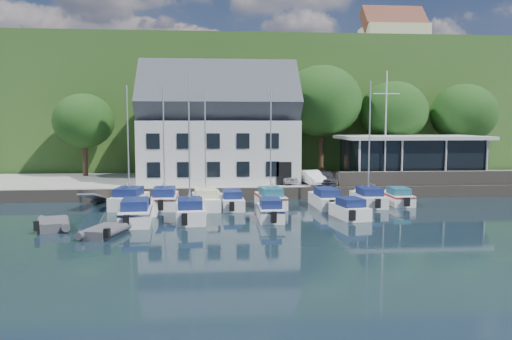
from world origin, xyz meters
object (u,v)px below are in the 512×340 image
object	(u,v)px
boat_r1_7	(398,196)
boat_r2_3	(350,208)
boat_r1_5	(326,197)
boat_r2_1	(189,151)
boat_r1_1	(164,145)
car_blue	(361,175)
boat_r1_6	(369,150)
boat_r1_0	(128,144)
boat_r2_0	(136,211)
dinghy_0	(53,222)
boat_r1_2	(205,148)
boat_r2_2	(270,209)
car_dgrey	(325,178)
car_white	(312,177)
club_pavilion	(410,158)
dinghy_1	(104,230)
boat_r1_4	(271,147)
flagpole	(386,128)
boat_r1_3	(232,199)
harbor_building	(219,133)
car_silver	(286,177)

from	to	relation	value
boat_r1_7	boat_r2_3	world-z (taller)	boat_r2_3
boat_r1_5	boat_r2_1	xyz separation A→B (m)	(-9.97, -4.58, 3.83)
boat_r1_1	boat_r1_5	bearing A→B (deg)	-4.45
car_blue	boat_r1_6	size ratio (longest dim) A/B	0.47
boat_r1_1	boat_r2_1	bearing A→B (deg)	-69.09
boat_r1_0	boat_r2_1	xyz separation A→B (m)	(4.77, -5.32, -0.19)
boat_r2_0	dinghy_0	distance (m)	4.92
boat_r2_3	boat_r1_6	bearing A→B (deg)	50.49
boat_r1_2	boat_r2_3	world-z (taller)	boat_r1_2
boat_r2_2	boat_r1_5	bearing A→B (deg)	44.80
dinghy_0	boat_r1_1	bearing A→B (deg)	32.63
boat_r1_6	boat_r2_1	size ratio (longest dim) A/B	0.94
car_dgrey	boat_r1_2	distance (m)	11.80
car_dgrey	boat_r2_1	world-z (taller)	boat_r2_1
car_white	club_pavilion	bearing A→B (deg)	7.00
car_dgrey	dinghy_1	size ratio (longest dim) A/B	1.30
boat_r1_5	boat_r2_3	world-z (taller)	boat_r1_5
car_white	boat_r2_0	distance (m)	17.04
club_pavilion	boat_r1_4	size ratio (longest dim) A/B	1.45
boat_r1_2	flagpole	bearing A→B (deg)	13.67
boat_r1_3	dinghy_0	bearing A→B (deg)	-151.64
club_pavilion	boat_r2_0	world-z (taller)	club_pavilion
harbor_building	boat_r2_1	size ratio (longest dim) A/B	1.58
boat_r1_2	dinghy_0	size ratio (longest dim) A/B	2.73
boat_r1_2	car_blue	bearing A→B (deg)	19.34
club_pavilion	boat_r1_1	bearing A→B (deg)	-159.80
boat_r2_3	boat_r1_1	bearing A→B (deg)	147.93
boat_r1_0	boat_r1_4	distance (m)	10.58
club_pavilion	boat_r1_4	bearing A→B (deg)	-148.93
car_dgrey	car_blue	distance (m)	3.71
harbor_building	boat_r2_1	bearing A→B (deg)	-98.23
club_pavilion	boat_r2_1	xyz separation A→B (m)	(-20.01, -13.42, 1.50)
car_blue	boat_r1_6	xyz separation A→B (m)	(-1.26, -6.14, 2.59)
flagpole	boat_r1_2	xyz separation A→B (m)	(-15.51, -5.35, -1.40)
flagpole	boat_r1_5	distance (m)	10.00
harbor_building	boat_r1_3	world-z (taller)	harbor_building
harbor_building	dinghy_0	xyz separation A→B (m)	(-10.09, -15.72, -4.97)
boat_r1_2	boat_r1_5	distance (m)	9.80
car_silver	car_dgrey	size ratio (longest dim) A/B	0.83
dinghy_0	boat_r1_7	bearing A→B (deg)	-0.93
harbor_building	boat_r1_0	xyz separation A→B (m)	(-6.78, -8.60, -0.60)
boat_r1_1	boat_r2_2	bearing A→B (deg)	-37.14
club_pavilion	boat_r1_5	size ratio (longest dim) A/B	2.05
club_pavilion	car_dgrey	size ratio (longest dim) A/B	3.34
car_dgrey	boat_r1_7	size ratio (longest dim) A/B	0.77
boat_r2_0	boat_r2_3	world-z (taller)	boat_r2_0
boat_r1_5	dinghy_1	xyz separation A→B (m)	(-14.57, -8.56, -0.37)
boat_r1_7	dinghy_0	xyz separation A→B (m)	(-23.88, -7.04, -0.29)
boat_r1_0	boat_r1_3	distance (m)	8.69
boat_r2_2	dinghy_1	xyz separation A→B (m)	(-9.82, -3.91, -0.36)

